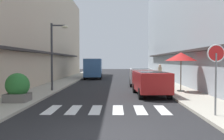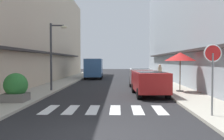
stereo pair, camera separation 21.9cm
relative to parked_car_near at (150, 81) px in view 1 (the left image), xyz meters
The scene contains 14 objects.
ground_plane 8.34m from the parked_car_near, 107.29° to the left, with size 90.58×90.58×0.00m, color #232326.
sidewalk_left 10.69m from the parked_car_near, 132.01° to the left, with size 2.30×57.64×0.12m, color #ADA899.
sidewalk_right 8.26m from the parked_car_near, 74.46° to the left, with size 2.30×57.64×0.12m, color #ADA899.
building_row_left 14.73m from the parked_car_near, 140.22° to the left, with size 5.50×39.05×10.84m.
building_row_right 11.85m from the parked_car_near, 56.91° to the left, with size 5.50×39.05×12.00m.
crosswalk 5.27m from the parked_car_near, 118.35° to the right, with size 5.20×2.20×0.01m.
parked_car_near is the anchor object (origin of this frame).
parked_car_mid 6.51m from the parked_car_near, 90.00° to the left, with size 1.96×4.13×1.47m.
delivery_van 16.02m from the parked_car_near, 107.36° to the left, with size 2.15×5.46×2.37m.
round_street_sign 6.50m from the parked_car_near, 75.98° to the right, with size 0.65×0.07×2.59m.
street_lamp 6.77m from the parked_car_near, 163.46° to the left, with size 1.19×0.28×4.52m.
cafe_umbrella 2.94m from the parked_car_near, 32.55° to the left, with size 2.05×2.05×2.54m.
planter_corner 7.54m from the parked_car_near, 156.00° to the right, with size 1.17×1.17×1.39m.
pedestrian_walking_near 7.15m from the parked_car_near, 76.05° to the left, with size 0.34×0.34×1.69m.
Camera 1 is at (0.39, -7.16, 2.10)m, focal length 41.93 mm.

